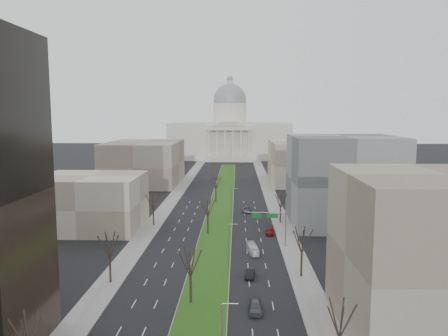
% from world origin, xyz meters
% --- Properties ---
extents(ground, '(600.00, 600.00, 0.00)m').
position_xyz_m(ground, '(0.00, 120.00, 0.00)').
color(ground, black).
rests_on(ground, ground).
extents(median, '(8.00, 222.03, 0.20)m').
position_xyz_m(median, '(0.00, 118.99, 0.10)').
color(median, '#999993').
rests_on(median, ground).
extents(sidewalk_left, '(5.00, 330.00, 0.15)m').
position_xyz_m(sidewalk_left, '(-17.50, 95.00, 0.07)').
color(sidewalk_left, gray).
rests_on(sidewalk_left, ground).
extents(sidewalk_right, '(5.00, 330.00, 0.15)m').
position_xyz_m(sidewalk_right, '(17.50, 95.00, 0.07)').
color(sidewalk_right, gray).
rests_on(sidewalk_right, ground).
extents(capitol, '(80.00, 46.00, 55.00)m').
position_xyz_m(capitol, '(0.00, 269.59, 16.31)').
color(capitol, beige).
rests_on(capitol, ground).
extents(building_beige_left, '(26.00, 22.00, 14.00)m').
position_xyz_m(building_beige_left, '(-33.00, 85.00, 7.00)').
color(building_beige_left, tan).
rests_on(building_beige_left, ground).
extents(building_tan_right, '(26.00, 24.00, 22.00)m').
position_xyz_m(building_tan_right, '(33.00, 32.00, 11.00)').
color(building_tan_right, gray).
rests_on(building_tan_right, ground).
extents(building_grey_right, '(28.00, 26.00, 24.00)m').
position_xyz_m(building_grey_right, '(34.00, 92.00, 12.00)').
color(building_grey_right, '#5D6062').
rests_on(building_grey_right, ground).
extents(building_far_left, '(30.00, 40.00, 18.00)m').
position_xyz_m(building_far_left, '(-35.00, 160.00, 9.00)').
color(building_far_left, gray).
rests_on(building_far_left, ground).
extents(building_far_right, '(30.00, 40.00, 18.00)m').
position_xyz_m(building_far_right, '(35.00, 165.00, 9.00)').
color(building_far_right, tan).
rests_on(building_far_right, ground).
extents(tree_left_near, '(5.10, 5.10, 9.18)m').
position_xyz_m(tree_left_near, '(-17.20, 18.00, 6.61)').
color(tree_left_near, black).
rests_on(tree_left_near, ground).
extents(tree_left_mid, '(5.40, 5.40, 9.72)m').
position_xyz_m(tree_left_mid, '(-17.20, 48.00, 7.00)').
color(tree_left_mid, black).
rests_on(tree_left_mid, ground).
extents(tree_left_far, '(5.28, 5.28, 9.50)m').
position_xyz_m(tree_left_far, '(-17.20, 88.00, 6.84)').
color(tree_left_far, black).
rests_on(tree_left_far, ground).
extents(tree_right_near, '(5.16, 5.16, 9.29)m').
position_xyz_m(tree_right_near, '(17.20, 22.00, 6.69)').
color(tree_right_near, black).
rests_on(tree_right_near, ground).
extents(tree_right_mid, '(5.52, 5.52, 9.94)m').
position_xyz_m(tree_right_mid, '(17.20, 52.00, 7.16)').
color(tree_right_mid, black).
rests_on(tree_right_mid, ground).
extents(tree_right_far, '(5.04, 5.04, 9.07)m').
position_xyz_m(tree_right_far, '(17.20, 92.00, 6.53)').
color(tree_right_far, black).
rests_on(tree_right_far, ground).
extents(tree_median_a, '(5.40, 5.40, 9.72)m').
position_xyz_m(tree_median_a, '(-2.00, 40.00, 7.00)').
color(tree_median_a, black).
rests_on(tree_median_a, ground).
extents(tree_median_b, '(5.40, 5.40, 9.72)m').
position_xyz_m(tree_median_b, '(-2.00, 80.00, 7.00)').
color(tree_median_b, black).
rests_on(tree_median_b, ground).
extents(tree_median_c, '(5.40, 5.40, 9.72)m').
position_xyz_m(tree_median_c, '(-2.00, 120.00, 7.00)').
color(tree_median_c, black).
rests_on(tree_median_c, ground).
extents(streetlamp_median_b, '(1.90, 0.20, 9.16)m').
position_xyz_m(streetlamp_median_b, '(3.76, 55.00, 4.81)').
color(streetlamp_median_b, gray).
rests_on(streetlamp_median_b, ground).
extents(streetlamp_median_c, '(1.90, 0.20, 9.16)m').
position_xyz_m(streetlamp_median_c, '(3.76, 95.00, 4.81)').
color(streetlamp_median_c, gray).
rests_on(streetlamp_median_c, ground).
extents(mast_arm_signs, '(9.12, 0.24, 8.09)m').
position_xyz_m(mast_arm_signs, '(13.49, 70.03, 6.11)').
color(mast_arm_signs, gray).
rests_on(mast_arm_signs, ground).
extents(car_grey_near, '(2.04, 4.96, 1.68)m').
position_xyz_m(car_grey_near, '(8.15, 37.35, 0.84)').
color(car_grey_near, '#46494D').
rests_on(car_grey_near, ground).
extents(car_black, '(2.00, 4.63, 1.48)m').
position_xyz_m(car_black, '(7.73, 51.44, 0.74)').
color(car_black, black).
rests_on(car_black, ground).
extents(car_red, '(2.52, 5.22, 1.46)m').
position_xyz_m(car_red, '(13.50, 80.62, 0.73)').
color(car_red, '#640F0D').
rests_on(car_red, ground).
extents(car_grey_far, '(2.85, 5.56, 1.50)m').
position_xyz_m(car_grey_far, '(8.17, 105.33, 0.75)').
color(car_grey_far, '#54575C').
rests_on(car_grey_far, ground).
extents(box_van, '(2.59, 7.20, 1.96)m').
position_xyz_m(box_van, '(8.71, 65.56, 0.98)').
color(box_van, white).
rests_on(box_van, ground).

